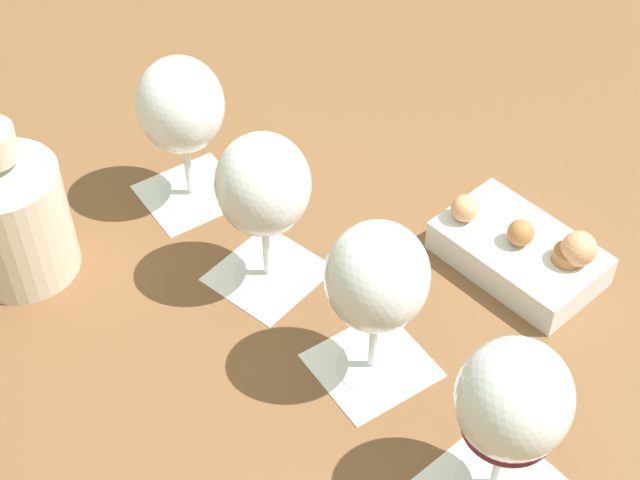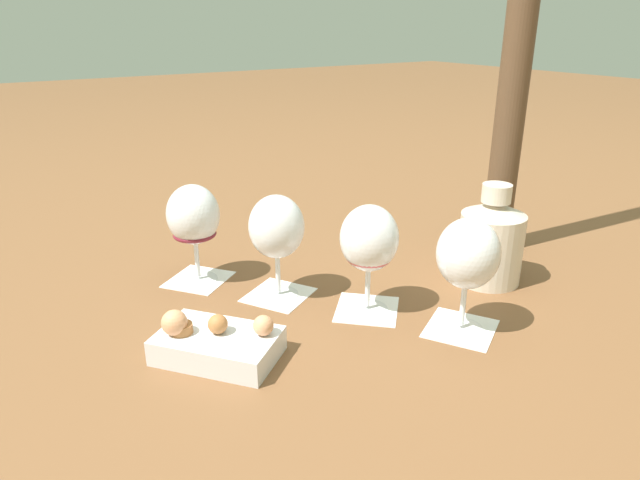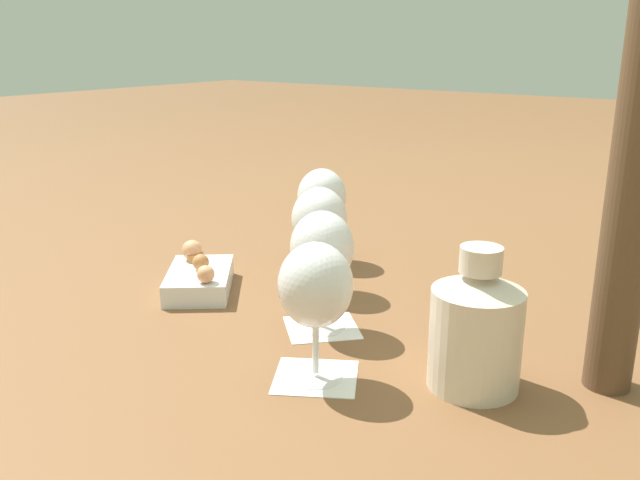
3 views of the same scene
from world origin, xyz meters
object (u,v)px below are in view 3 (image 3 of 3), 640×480
object	(u,v)px
wine_glass_1	(322,253)
wine_glass_3	(322,200)
wine_glass_2	(319,224)
wine_glass_0	(316,291)
snack_dish	(199,277)
ceramic_vase	(476,328)

from	to	relation	value
wine_glass_1	wine_glass_3	distance (m)	0.31
wine_glass_2	wine_glass_3	bearing A→B (deg)	34.88
wine_glass_0	snack_dish	bearing A→B (deg)	69.29
wine_glass_0	wine_glass_2	xyz separation A→B (m)	(0.24, 0.17, -0.00)
wine_glass_1	snack_dish	distance (m)	0.27
wine_glass_2	snack_dish	size ratio (longest dim) A/B	0.91
wine_glass_0	wine_glass_3	bearing A→B (deg)	35.37
wine_glass_1	snack_dish	bearing A→B (deg)	89.30
wine_glass_0	wine_glass_2	world-z (taller)	same
wine_glass_0	snack_dish	size ratio (longest dim) A/B	0.91
wine_glass_3	snack_dish	bearing A→B (deg)	164.05
wine_glass_2	wine_glass_1	bearing A→B (deg)	-142.06
wine_glass_1	wine_glass_2	bearing A→B (deg)	37.94
ceramic_vase	snack_dish	distance (m)	0.50
wine_glass_2	wine_glass_3	xyz separation A→B (m)	(0.13, 0.09, 0.00)
snack_dish	wine_glass_3	bearing A→B (deg)	-15.95
wine_glass_0	wine_glass_1	world-z (taller)	same
wine_glass_3	snack_dish	distance (m)	0.27
wine_glass_2	snack_dish	distance (m)	0.22
snack_dish	wine_glass_1	bearing A→B (deg)	-90.70
snack_dish	ceramic_vase	bearing A→B (deg)	-93.45
wine_glass_1	wine_glass_3	world-z (taller)	same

